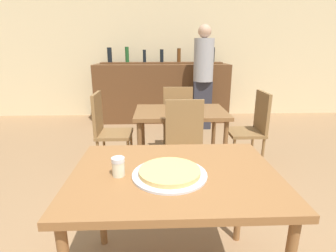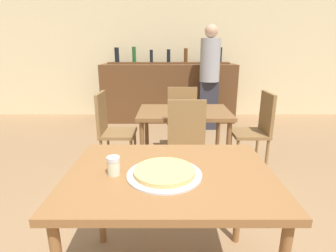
# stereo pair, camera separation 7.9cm
# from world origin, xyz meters

# --- Properties ---
(wall_back) EXTENTS (8.00, 0.05, 2.80)m
(wall_back) POSITION_xyz_m (0.00, 4.37, 1.40)
(wall_back) COLOR beige
(wall_back) RESTS_ON ground_plane
(dining_table_near) EXTENTS (1.14, 0.84, 0.77)m
(dining_table_near) POSITION_xyz_m (0.00, 0.00, 0.69)
(dining_table_near) COLOR brown
(dining_table_near) RESTS_ON ground_plane
(dining_table_far) EXTENTS (1.05, 0.72, 0.73)m
(dining_table_far) POSITION_xyz_m (0.18, 1.62, 0.64)
(dining_table_far) COLOR brown
(dining_table_far) RESTS_ON ground_plane
(bar_counter) EXTENTS (2.60, 0.56, 1.12)m
(bar_counter) POSITION_xyz_m (0.00, 3.87, 0.56)
(bar_counter) COLOR brown
(bar_counter) RESTS_ON ground_plane
(bar_back_shelf) EXTENTS (2.39, 0.24, 0.34)m
(bar_back_shelf) POSITION_xyz_m (-0.02, 4.01, 1.20)
(bar_back_shelf) COLOR brown
(bar_back_shelf) RESTS_ON bar_counter
(chair_far_side_front) EXTENTS (0.40, 0.40, 0.94)m
(chair_far_side_front) POSITION_xyz_m (0.18, 1.09, 0.54)
(chair_far_side_front) COLOR olive
(chair_far_side_front) RESTS_ON ground_plane
(chair_far_side_back) EXTENTS (0.40, 0.40, 0.94)m
(chair_far_side_back) POSITION_xyz_m (0.18, 2.14, 0.54)
(chair_far_side_back) COLOR olive
(chair_far_side_back) RESTS_ON ground_plane
(chair_far_side_left) EXTENTS (0.40, 0.40, 0.94)m
(chair_far_side_left) POSITION_xyz_m (-0.68, 1.62, 0.54)
(chair_far_side_left) COLOR olive
(chair_far_side_left) RESTS_ON ground_plane
(chair_far_side_right) EXTENTS (0.40, 0.40, 0.94)m
(chair_far_side_right) POSITION_xyz_m (1.03, 1.62, 0.54)
(chair_far_side_right) COLOR olive
(chair_far_side_right) RESTS_ON ground_plane
(pizza_tray) EXTENTS (0.40, 0.40, 0.04)m
(pizza_tray) POSITION_xyz_m (-0.03, -0.04, 0.78)
(pizza_tray) COLOR silver
(pizza_tray) RESTS_ON dining_table_near
(cheese_shaker) EXTENTS (0.07, 0.07, 0.10)m
(cheese_shaker) POSITION_xyz_m (-0.30, -0.03, 0.82)
(cheese_shaker) COLOR beige
(cheese_shaker) RESTS_ON dining_table_near
(person_standing) EXTENTS (0.34, 0.34, 1.80)m
(person_standing) POSITION_xyz_m (0.71, 3.29, 0.98)
(person_standing) COLOR #2D2D38
(person_standing) RESTS_ON ground_plane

